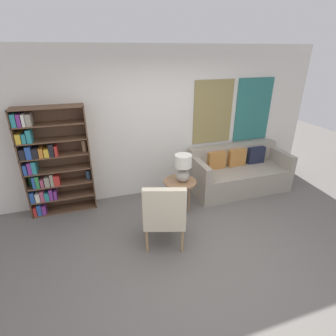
% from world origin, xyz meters
% --- Properties ---
extents(ground_plane, '(14.00, 14.00, 0.00)m').
position_xyz_m(ground_plane, '(0.00, 0.00, 0.00)').
color(ground_plane, '#66605B').
extents(wall_back, '(6.40, 0.08, 2.70)m').
position_xyz_m(wall_back, '(0.06, 2.03, 1.36)').
color(wall_back, silver).
rests_on(wall_back, ground_plane).
extents(bookshelf, '(1.07, 0.30, 1.82)m').
position_xyz_m(bookshelf, '(-1.91, 1.85, 0.90)').
color(bookshelf, brown).
rests_on(bookshelf, ground_plane).
extents(armchair, '(0.71, 0.71, 1.00)m').
position_xyz_m(armchair, '(-0.38, 0.37, 0.57)').
color(armchair, tan).
rests_on(armchair, ground_plane).
extents(couch, '(1.91, 0.84, 0.85)m').
position_xyz_m(couch, '(1.56, 1.59, 0.33)').
color(couch, '#9E9384').
rests_on(couch, ground_plane).
extents(side_table, '(0.56, 0.56, 0.57)m').
position_xyz_m(side_table, '(0.16, 1.20, 0.51)').
color(side_table, '#99704C').
rests_on(side_table, ground_plane).
extents(table_lamp, '(0.29, 0.29, 0.48)m').
position_xyz_m(table_lamp, '(0.19, 1.17, 0.84)').
color(table_lamp, '#A59E93').
rests_on(table_lamp, side_table).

